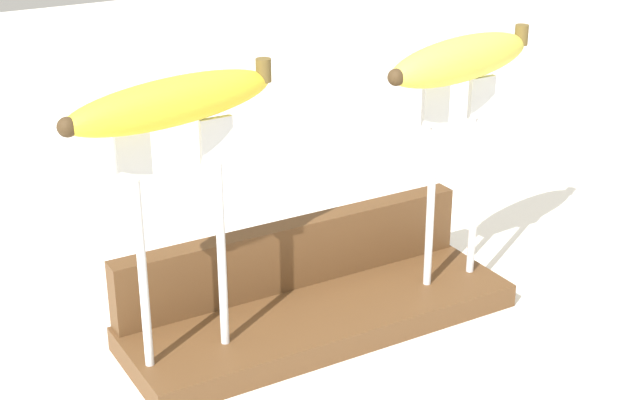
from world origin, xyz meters
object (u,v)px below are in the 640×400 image
(fork_stand_left, at_px, (180,223))
(fork_stand_right, at_px, (455,164))
(banana_raised_left, at_px, (173,102))
(banana_raised_right, at_px, (461,59))

(fork_stand_left, xyz_separation_m, fork_stand_right, (0.26, 0.00, -0.00))
(fork_stand_left, height_order, banana_raised_left, banana_raised_left)
(fork_stand_left, distance_m, fork_stand_right, 0.26)
(fork_stand_left, height_order, banana_raised_right, banana_raised_right)
(fork_stand_right, distance_m, banana_raised_left, 0.28)
(fork_stand_left, bearing_deg, banana_raised_left, -167.46)
(banana_raised_right, bearing_deg, fork_stand_right, 13.26)
(fork_stand_left, xyz_separation_m, banana_raised_left, (-0.00, -0.00, 0.09))
(fork_stand_right, xyz_separation_m, banana_raised_left, (-0.26, -0.00, 0.10))
(fork_stand_right, bearing_deg, banana_raised_right, -166.74)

